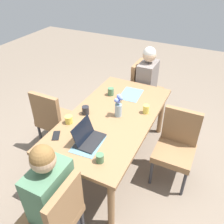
{
  "coord_description": "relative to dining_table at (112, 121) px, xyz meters",
  "views": [
    {
      "loc": [
        -2.04,
        -1.0,
        2.35
      ],
      "look_at": [
        0.0,
        0.0,
        0.77
      ],
      "focal_mm": 37.65,
      "sensor_mm": 36.0,
      "label": 1
    }
  ],
  "objects": [
    {
      "name": "chair_head_right_left_mid",
      "position": [
        1.24,
        0.04,
        -0.15
      ],
      "size": [
        0.44,
        0.44,
        0.9
      ],
      "color": "olive",
      "rests_on": "ground_plane"
    },
    {
      "name": "coffee_mug_near_left",
      "position": [
        -0.34,
        0.38,
        0.12
      ],
      "size": [
        0.09,
        0.09,
        0.09
      ],
      "primitive_type": "cylinder",
      "color": "#DBC64C",
      "rests_on": "dining_table"
    },
    {
      "name": "phone_black",
      "position": [
        -0.59,
        0.37,
        0.08
      ],
      "size": [
        0.17,
        0.14,
        0.01
      ],
      "primitive_type": "cube",
      "rotation": [
        0.0,
        0.0,
        0.5
      ],
      "color": "black",
      "rests_on": "dining_table"
    },
    {
      "name": "placemat_head_right_left_mid",
      "position": [
        0.56,
        -0.02,
        0.08
      ],
      "size": [
        0.38,
        0.28,
        0.0
      ],
      "primitive_type": "cube",
      "rotation": [
        0.0,
        0.0,
        3.21
      ],
      "color": "slate",
      "rests_on": "dining_table"
    },
    {
      "name": "chair_far_left_far",
      "position": [
        -0.1,
        0.83,
        -0.15
      ],
      "size": [
        0.44,
        0.44,
        0.9
      ],
      "color": "olive",
      "rests_on": "ground_plane"
    },
    {
      "name": "coffee_mug_centre_right",
      "position": [
        -0.71,
        -0.22,
        0.12
      ],
      "size": [
        0.08,
        0.08,
        0.09
      ],
      "primitive_type": "cylinder",
      "color": "#47704C",
      "rests_on": "dining_table"
    },
    {
      "name": "coffee_mug_centre_left",
      "position": [
        -0.11,
        0.3,
        0.13
      ],
      "size": [
        0.08,
        0.08,
        0.1
      ],
      "primitive_type": "cylinder",
      "color": "#232328",
      "rests_on": "dining_table"
    },
    {
      "name": "ground_plane",
      "position": [
        0.0,
        0.0,
        -0.65
      ],
      "size": [
        10.0,
        10.0,
        0.0
      ],
      "primitive_type": "plane",
      "color": "#756656"
    },
    {
      "name": "dining_table",
      "position": [
        0.0,
        0.0,
        0.0
      ],
      "size": [
        1.84,
        0.96,
        0.72
      ],
      "color": "olive",
      "rests_on": "ground_plane"
    },
    {
      "name": "coffee_mug_near_right",
      "position": [
        0.42,
        0.23,
        0.13
      ],
      "size": [
        0.08,
        0.08,
        0.1
      ],
      "primitive_type": "cylinder",
      "color": "#47704C",
      "rests_on": "dining_table"
    },
    {
      "name": "person_head_left_left_near",
      "position": [
        -1.17,
        0.0,
        -0.12
      ],
      "size": [
        0.4,
        0.36,
        1.19
      ],
      "color": "#2D2D33",
      "rests_on": "ground_plane"
    },
    {
      "name": "laptop_head_left_left_near",
      "position": [
        -0.52,
        0.02,
        0.12
      ],
      "size": [
        0.32,
        0.22,
        0.21
      ],
      "color": "black",
      "rests_on": "dining_table"
    },
    {
      "name": "chair_head_left_left_near",
      "position": [
        -1.23,
        -0.07,
        -0.15
      ],
      "size": [
        0.44,
        0.44,
        0.9
      ],
      "color": "olive",
      "rests_on": "ground_plane"
    },
    {
      "name": "chair_near_right_near",
      "position": [
        0.1,
        -0.78,
        -0.15
      ],
      "size": [
        0.44,
        0.44,
        0.9
      ],
      "color": "olive",
      "rests_on": "ground_plane"
    },
    {
      "name": "flower_vase",
      "position": [
        0.03,
        -0.07,
        0.22
      ],
      "size": [
        0.11,
        0.1,
        0.28
      ],
      "color": "#8EA8B7",
      "rests_on": "dining_table"
    },
    {
      "name": "person_head_right_left_mid",
      "position": [
        1.18,
        -0.04,
        -0.12
      ],
      "size": [
        0.4,
        0.36,
        1.19
      ],
      "color": "#2D2D33",
      "rests_on": "ground_plane"
    },
    {
      "name": "coffee_mug_far_left",
      "position": [
        0.23,
        -0.34,
        0.13
      ],
      "size": [
        0.07,
        0.07,
        0.1
      ],
      "primitive_type": "cylinder",
      "color": "#DBC64C",
      "rests_on": "dining_table"
    },
    {
      "name": "placemat_head_left_left_near",
      "position": [
        -0.55,
        0.0,
        0.08
      ],
      "size": [
        0.38,
        0.29,
        0.0
      ],
      "primitive_type": "cube",
      "rotation": [
        0.0,
        0.0,
        0.08
      ],
      "color": "slate",
      "rests_on": "dining_table"
    }
  ]
}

